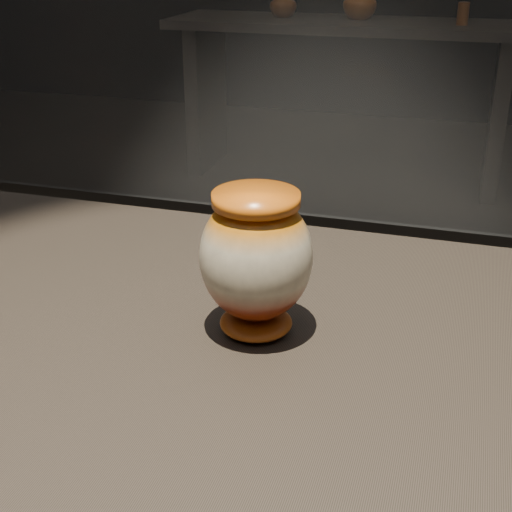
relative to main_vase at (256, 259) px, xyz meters
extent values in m
cube|color=black|center=(-0.03, -0.04, -0.12)|extent=(2.00, 0.80, 0.05)
ellipsoid|color=maroon|center=(0.00, 0.00, -0.09)|extent=(0.11, 0.11, 0.03)
ellipsoid|color=beige|center=(0.00, 0.00, 0.00)|extent=(0.16, 0.16, 0.16)
cylinder|color=orange|center=(0.00, 0.00, 0.07)|extent=(0.12, 0.12, 0.01)
cube|color=black|center=(-0.48, 3.35, -0.12)|extent=(2.00, 0.60, 0.05)
cube|color=black|center=(-1.33, 3.35, -0.57)|extent=(0.08, 0.50, 0.85)
cube|color=black|center=(0.37, 3.35, -0.57)|extent=(0.08, 0.50, 0.85)
imported|color=#8C4014|center=(-0.86, 3.38, -0.02)|extent=(0.20, 0.20, 0.16)
imported|color=maroon|center=(-0.43, 3.41, 0.00)|extent=(0.23, 0.23, 0.19)
cylinder|color=#8C4014|center=(0.12, 3.30, -0.04)|extent=(0.06, 0.06, 0.11)
camera|label=1|loc=(0.22, -0.73, 0.35)|focal=50.00mm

